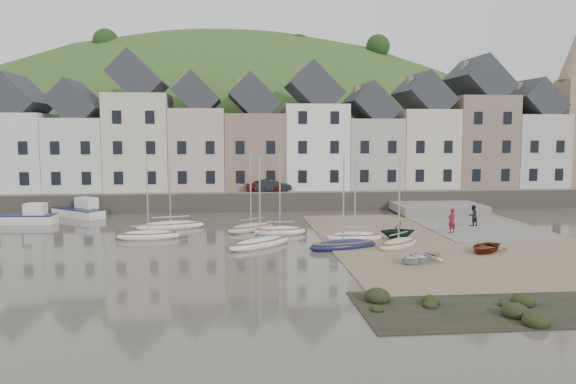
{
  "coord_description": "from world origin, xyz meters",
  "views": [
    {
      "loc": [
        -4.48,
        -38.73,
        7.72
      ],
      "look_at": [
        0.0,
        6.0,
        3.0
      ],
      "focal_mm": 36.19,
      "sensor_mm": 36.0,
      "label": 1
    }
  ],
  "objects": [
    {
      "name": "sailboat_4",
      "position": [
        -2.53,
        -0.41,
        0.26
      ],
      "size": [
        5.06,
        4.63,
        6.32
      ],
      "color": "white",
      "rests_on": "ground"
    },
    {
      "name": "person_dark",
      "position": [
        14.96,
        5.79,
        0.96
      ],
      "size": [
        1.0,
        0.9,
        1.69
      ],
      "primitive_type": "imported",
      "rotation": [
        0.0,
        0.0,
        3.53
      ],
      "color": "black",
      "rests_on": "slipway"
    },
    {
      "name": "person_red",
      "position": [
        12.04,
        2.85,
        1.05
      ],
      "size": [
        0.8,
        0.69,
        1.85
      ],
      "primitive_type": "imported",
      "rotation": [
        0.0,
        0.0,
        3.58
      ],
      "color": "maroon",
      "rests_on": "slipway"
    },
    {
      "name": "quay_land",
      "position": [
        0.0,
        32.0,
        0.75
      ],
      "size": [
        90.0,
        30.0,
        1.5
      ],
      "primitive_type": "cube",
      "color": "#335823",
      "rests_on": "ground"
    },
    {
      "name": "sailboat_3",
      "position": [
        -0.79,
        4.23,
        0.27
      ],
      "size": [
        3.98,
        1.66,
        6.32
      ],
      "color": "white",
      "rests_on": "ground"
    },
    {
      "name": "ground",
      "position": [
        0.0,
        0.0,
        0.0
      ],
      "size": [
        160.0,
        160.0,
        0.0
      ],
      "primitive_type": "plane",
      "color": "#403B32",
      "rests_on": "ground"
    },
    {
      "name": "rowboat_red",
      "position": [
        11.65,
        -3.81,
        0.37
      ],
      "size": [
        3.63,
        3.62,
        0.62
      ],
      "primitive_type": "imported",
      "rotation": [
        0.0,
        0.0,
        -0.79
      ],
      "color": "maroon",
      "rests_on": "beach"
    },
    {
      "name": "rowboat_green",
      "position": [
        7.32,
        0.98,
        0.71
      ],
      "size": [
        2.53,
        2.2,
        1.31
      ],
      "primitive_type": "imported",
      "rotation": [
        0.0,
        0.0,
        -1.55
      ],
      "color": "black",
      "rests_on": "beach"
    },
    {
      "name": "townhouse_terrace",
      "position": [
        1.76,
        24.0,
        7.32
      ],
      "size": [
        61.05,
        8.0,
        13.93
      ],
      "color": "silver",
      "rests_on": "quay_land"
    },
    {
      "name": "sailboat_6",
      "position": [
        4.29,
        1.24,
        0.27
      ],
      "size": [
        4.0,
        1.51,
        6.32
      ],
      "color": "white",
      "rests_on": "ground"
    },
    {
      "name": "quay_street",
      "position": [
        0.0,
        20.5,
        1.55
      ],
      "size": [
        70.0,
        7.0,
        0.1
      ],
      "primitive_type": "cube",
      "color": "slate",
      "rests_on": "quay_land"
    },
    {
      "name": "seawall",
      "position": [
        0.0,
        17.0,
        0.9
      ],
      "size": [
        70.0,
        1.2,
        1.8
      ],
      "primitive_type": "cube",
      "color": "slate",
      "rests_on": "ground"
    },
    {
      "name": "hillside",
      "position": [
        -5.0,
        60.0,
        -17.99
      ],
      "size": [
        134.4,
        84.0,
        84.0
      ],
      "color": "#335823",
      "rests_on": "ground"
    },
    {
      "name": "sailboat_2",
      "position": [
        -2.92,
        5.74,
        0.26
      ],
      "size": [
        4.39,
        3.8,
        6.32
      ],
      "color": "beige",
      "rests_on": "ground"
    },
    {
      "name": "beach",
      "position": [
        11.0,
        0.0,
        0.03
      ],
      "size": [
        18.0,
        26.0,
        0.06
      ],
      "primitive_type": "cube",
      "color": "#79654A",
      "rests_on": "ground"
    },
    {
      "name": "motorboat_2",
      "position": [
        -18.06,
        15.0,
        0.58
      ],
      "size": [
        5.36,
        4.93,
        1.7
      ],
      "color": "white",
      "rests_on": "ground"
    },
    {
      "name": "slipway",
      "position": [
        15.0,
        8.0,
        0.06
      ],
      "size": [
        8.0,
        18.0,
        0.12
      ],
      "primitive_type": "cube",
      "color": "slate",
      "rests_on": "ground"
    },
    {
      "name": "sailboat_0",
      "position": [
        -9.22,
        7.55,
        0.26
      ],
      "size": [
        5.58,
        2.81,
        6.32
      ],
      "color": "white",
      "rests_on": "ground"
    },
    {
      "name": "sailboat_5",
      "position": [
        2.9,
        -1.61,
        0.26
      ],
      "size": [
        5.06,
        2.73,
        6.32
      ],
      "color": "#151A41",
      "rests_on": "ground"
    },
    {
      "name": "shore_rocks",
      "position": [
        7.22,
        -15.13,
        0.12
      ],
      "size": [
        14.0,
        6.01,
        0.77
      ],
      "color": "black",
      "rests_on": "ground"
    },
    {
      "name": "motorboat_0",
      "position": [
        -21.34,
        11.36,
        0.58
      ],
      "size": [
        4.81,
        2.1,
        1.7
      ],
      "color": "white",
      "rests_on": "ground"
    },
    {
      "name": "rowboat_white",
      "position": [
        6.46,
        -6.16,
        0.37
      ],
      "size": [
        3.73,
        3.45,
        0.63
      ],
      "primitive_type": "imported",
      "rotation": [
        0.0,
        0.0,
        -1.01
      ],
      "color": "silver",
      "rests_on": "beach"
    },
    {
      "name": "sailboat_1",
      "position": [
        -10.39,
        3.3,
        0.26
      ],
      "size": [
        4.63,
        1.87,
        6.32
      ],
      "color": "white",
      "rests_on": "ground"
    },
    {
      "name": "sailboat_7",
      "position": [
        6.63,
        -1.64,
        0.27
      ],
      "size": [
        4.0,
        3.84,
        6.32
      ],
      "color": "beige",
      "rests_on": "ground"
    },
    {
      "name": "church_spire",
      "position": [
        34.55,
        24.0,
        11.06
      ],
      "size": [
        4.0,
        4.0,
        18.0
      ],
      "color": "#997F60",
      "rests_on": "quay_land"
    },
    {
      "name": "car_left",
      "position": [
        -1.05,
        19.5,
        2.22
      ],
      "size": [
        3.73,
        1.63,
        1.25
      ],
      "primitive_type": "imported",
      "rotation": [
        0.0,
        0.0,
        1.61
      ],
      "color": "maroon",
      "rests_on": "quay_street"
    },
    {
      "name": "car_right",
      "position": [
        -0.27,
        19.5,
        2.24
      ],
      "size": [
        4.01,
        1.86,
        1.27
      ],
      "primitive_type": "imported",
      "rotation": [
        0.0,
        0.0,
        1.71
      ],
      "color": "black",
      "rests_on": "quay_street"
    }
  ]
}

